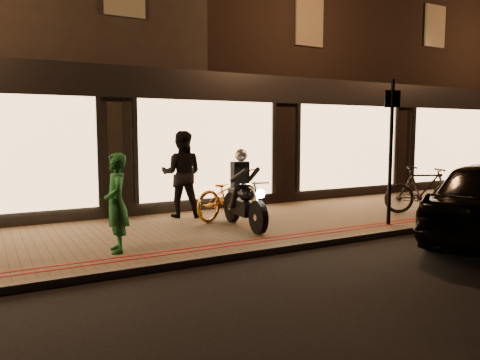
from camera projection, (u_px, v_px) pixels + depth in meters
name	position (u px, v px, depth m)	size (l,w,h in m)	color
ground	(306.00, 250.00, 8.18)	(90.00, 90.00, 0.00)	black
sidewalk	(249.00, 226.00, 9.91)	(50.00, 4.00, 0.12)	brown
kerb_stone	(305.00, 246.00, 8.22)	(50.00, 0.14, 0.12)	#59544C
red_kerb_lines	(288.00, 237.00, 8.65)	(50.00, 0.26, 0.01)	maroon
building_row	(144.00, 65.00, 15.55)	(48.00, 10.11, 8.50)	black
motorcycle	(243.00, 197.00, 9.46)	(0.61, 1.94, 1.59)	black
sign_post	(391.00, 144.00, 9.63)	(0.35, 0.11, 3.00)	black
bicycle_gold	(229.00, 194.00, 10.47)	(0.72, 2.07, 1.09)	orange
bicycle_dark	(423.00, 190.00, 11.06)	(0.53, 1.86, 1.12)	black
person_green	(116.00, 203.00, 7.49)	(0.58, 0.38, 1.60)	#1C6930
person_dark	(182.00, 174.00, 10.57)	(0.95, 0.74, 1.95)	black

